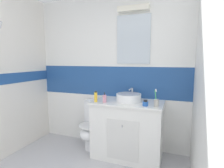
{
  "coord_description": "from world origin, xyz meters",
  "views": [
    {
      "loc": [
        1.07,
        -0.4,
        1.45
      ],
      "look_at": [
        0.18,
        2.03,
        1.11
      ],
      "focal_mm": 28.73,
      "sensor_mm": 36.0,
      "label": 1
    }
  ],
  "objects_px": {
    "soap_dispenser": "(105,99)",
    "hair_gel_jar": "(145,103)",
    "deodorant_spray_can": "(96,97)",
    "toothbrush_cup": "(156,102)",
    "toilet": "(93,126)",
    "sink_basin": "(129,97)"
  },
  "relations": [
    {
      "from": "deodorant_spray_can",
      "to": "hair_gel_jar",
      "type": "distance_m",
      "value": 0.72
    },
    {
      "from": "sink_basin",
      "to": "toothbrush_cup",
      "type": "bearing_deg",
      "value": -24.44
    },
    {
      "from": "toilet",
      "to": "hair_gel_jar",
      "type": "xyz_separation_m",
      "value": [
        0.89,
        -0.22,
        0.52
      ]
    },
    {
      "from": "sink_basin",
      "to": "hair_gel_jar",
      "type": "distance_m",
      "value": 0.35
    },
    {
      "from": "toilet",
      "to": "deodorant_spray_can",
      "type": "relative_size",
      "value": 4.98
    },
    {
      "from": "toothbrush_cup",
      "to": "soap_dispenser",
      "type": "distance_m",
      "value": 0.73
    },
    {
      "from": "toothbrush_cup",
      "to": "deodorant_spray_can",
      "type": "bearing_deg",
      "value": -178.42
    },
    {
      "from": "sink_basin",
      "to": "soap_dispenser",
      "type": "xyz_separation_m",
      "value": [
        -0.31,
        -0.2,
        -0.0
      ]
    },
    {
      "from": "sink_basin",
      "to": "hair_gel_jar",
      "type": "relative_size",
      "value": 5.23
    },
    {
      "from": "sink_basin",
      "to": "toothbrush_cup",
      "type": "distance_m",
      "value": 0.46
    },
    {
      "from": "sink_basin",
      "to": "soap_dispenser",
      "type": "height_order",
      "value": "sink_basin"
    },
    {
      "from": "toilet",
      "to": "sink_basin",
      "type": "bearing_deg",
      "value": -1.61
    },
    {
      "from": "toilet",
      "to": "toothbrush_cup",
      "type": "xyz_separation_m",
      "value": [
        1.03,
        -0.21,
        0.54
      ]
    },
    {
      "from": "toothbrush_cup",
      "to": "deodorant_spray_can",
      "type": "xyz_separation_m",
      "value": [
        -0.86,
        -0.02,
        0.01
      ]
    },
    {
      "from": "hair_gel_jar",
      "to": "deodorant_spray_can",
      "type": "bearing_deg",
      "value": -179.2
    },
    {
      "from": "toilet",
      "to": "soap_dispenser",
      "type": "bearing_deg",
      "value": -35.35
    },
    {
      "from": "soap_dispenser",
      "to": "hair_gel_jar",
      "type": "height_order",
      "value": "soap_dispenser"
    },
    {
      "from": "toilet",
      "to": "soap_dispenser",
      "type": "height_order",
      "value": "soap_dispenser"
    },
    {
      "from": "hair_gel_jar",
      "to": "toothbrush_cup",
      "type": "bearing_deg",
      "value": 5.62
    },
    {
      "from": "toilet",
      "to": "hair_gel_jar",
      "type": "height_order",
      "value": "hair_gel_jar"
    },
    {
      "from": "sink_basin",
      "to": "deodorant_spray_can",
      "type": "relative_size",
      "value": 2.59
    },
    {
      "from": "soap_dispenser",
      "to": "deodorant_spray_can",
      "type": "bearing_deg",
      "value": -172.35
    }
  ]
}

